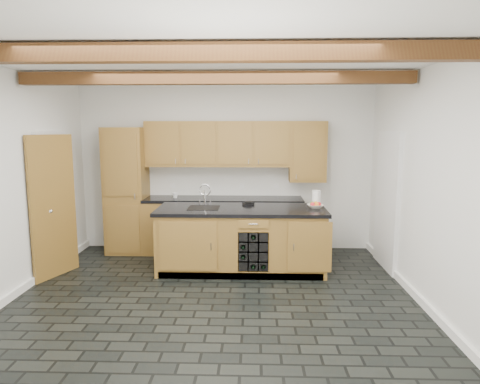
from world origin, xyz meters
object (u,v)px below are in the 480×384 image
at_px(island, 242,239).
at_px(fruit_bowl, 315,206).
at_px(paper_towel, 316,198).
at_px(kitchen_scale, 248,203).

bearing_deg(island, fruit_bowl, 2.32).
distance_m(island, paper_towel, 1.28).
distance_m(kitchen_scale, paper_towel, 1.03).
relative_size(island, kitchen_scale, 13.24).
bearing_deg(kitchen_scale, island, -133.33).
bearing_deg(paper_towel, island, -168.78).
distance_m(island, fruit_bowl, 1.18).
relative_size(island, paper_towel, 10.48).
xyz_separation_m(kitchen_scale, fruit_bowl, (0.98, -0.24, 0.00)).
height_order(island, paper_towel, paper_towel).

